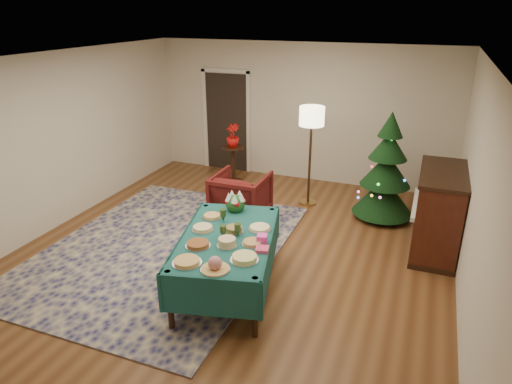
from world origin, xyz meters
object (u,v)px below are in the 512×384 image
at_px(gift_box, 262,239).
at_px(piano, 438,213).
at_px(christmas_tree, 386,172).
at_px(armchair, 241,194).
at_px(side_table, 233,165).
at_px(potted_plant, 233,141).
at_px(floor_lamp, 312,122).
at_px(buffet_table, 227,247).

height_order(gift_box, piano, piano).
xyz_separation_m(gift_box, christmas_tree, (1.09, 2.85, 0.02)).
height_order(armchair, christmas_tree, christmas_tree).
bearing_deg(side_table, potted_plant, 0.00).
relative_size(gift_box, floor_lamp, 0.07).
bearing_deg(armchair, buffet_table, 108.66).
distance_m(armchair, side_table, 1.66).
bearing_deg(gift_box, piano, 45.83).
bearing_deg(potted_plant, armchair, -61.87).
bearing_deg(armchair, side_table, -61.50).
relative_size(armchair, potted_plant, 1.93).
height_order(buffet_table, armchair, armchair).
height_order(gift_box, armchair, armchair).
xyz_separation_m(potted_plant, piano, (3.82, -1.45, -0.29)).
bearing_deg(armchair, potted_plant, -61.50).
bearing_deg(gift_box, armchair, 119.37).
xyz_separation_m(buffet_table, armchair, (-0.65, 1.97, -0.16)).
distance_m(potted_plant, piano, 4.09).
xyz_separation_m(potted_plant, christmas_tree, (2.98, -0.59, -0.07)).
relative_size(gift_box, side_table, 0.16).
height_order(gift_box, floor_lamp, floor_lamp).
bearing_deg(floor_lamp, piano, -24.68).
relative_size(floor_lamp, piano, 1.26).
xyz_separation_m(armchair, floor_lamp, (0.89, 1.00, 1.06)).
bearing_deg(christmas_tree, gift_box, -110.97).
distance_m(floor_lamp, piano, 2.52).
distance_m(buffet_table, piano, 3.10).
distance_m(armchair, piano, 3.04).
relative_size(side_table, piano, 0.54).
relative_size(armchair, piano, 0.62).
bearing_deg(gift_box, buffet_table, -179.73).
bearing_deg(armchair, piano, -179.32).
height_order(armchair, floor_lamp, floor_lamp).
xyz_separation_m(buffet_table, potted_plant, (-1.43, 3.43, 0.29)).
xyz_separation_m(armchair, side_table, (-0.78, 1.47, -0.07)).
distance_m(buffet_table, floor_lamp, 3.11).
bearing_deg(armchair, floor_lamp, -131.25).
bearing_deg(christmas_tree, piano, -46.00).
height_order(buffet_table, side_table, side_table).
distance_m(floor_lamp, christmas_tree, 1.48).
bearing_deg(potted_plant, side_table, 0.00).
bearing_deg(side_table, armchair, -61.87).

